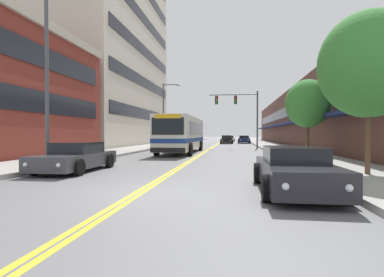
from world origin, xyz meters
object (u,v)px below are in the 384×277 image
at_px(car_charcoal_parked_right_foreground, 294,171).
at_px(street_tree_right_near, 369,65).
at_px(car_dark_grey_parked_left_mid, 76,157).
at_px(traffic_signal_mast, 241,108).
at_px(street_lamp_left_near, 52,43).
at_px(city_bus, 182,133).
at_px(street_lamp_left_far, 166,110).
at_px(fire_hydrant, 293,153).
at_px(car_navy_parked_right_mid, 244,140).
at_px(street_tree_right_mid, 308,104).
at_px(car_beige_parked_left_near, 182,141).
at_px(car_black_moving_lead, 227,140).
at_px(car_champagne_moving_second, 230,139).

height_order(car_charcoal_parked_right_foreground, street_tree_right_near, street_tree_right_near).
xyz_separation_m(car_dark_grey_parked_left_mid, traffic_signal_mast, (7.65, 21.75, 3.94)).
bearing_deg(street_lamp_left_near, city_bus, 76.80).
xyz_separation_m(car_charcoal_parked_right_foreground, street_lamp_left_near, (-9.36, 3.02, 4.88)).
bearing_deg(car_charcoal_parked_right_foreground, traffic_signal_mast, 92.17).
relative_size(traffic_signal_mast, street_lamp_left_far, 0.87).
height_order(city_bus, fire_hydrant, city_bus).
distance_m(car_dark_grey_parked_left_mid, car_navy_parked_right_mid, 40.47).
bearing_deg(street_tree_right_mid, street_tree_right_near, -91.63).
xyz_separation_m(car_charcoal_parked_right_foreground, traffic_signal_mast, (-0.96, 25.30, 3.94)).
relative_size(car_navy_parked_right_mid, street_lamp_left_far, 0.66).
bearing_deg(traffic_signal_mast, street_lamp_left_far, -173.22).
distance_m(car_beige_parked_left_near, street_lamp_left_near, 28.82).
distance_m(car_charcoal_parked_right_foreground, car_black_moving_lead, 41.11).
distance_m(car_beige_parked_left_near, fire_hydrant, 24.91).
distance_m(car_dark_grey_parked_left_mid, street_lamp_left_far, 21.11).
bearing_deg(car_charcoal_parked_right_foreground, fire_hydrant, 79.49).
bearing_deg(street_tree_right_near, car_dark_grey_parked_left_mid, 177.01).
distance_m(city_bus, car_charcoal_parked_right_foreground, 17.88).
height_order(car_beige_parked_left_near, car_dark_grey_parked_left_mid, car_beige_parked_left_near).
bearing_deg(car_navy_parked_right_mid, street_tree_right_near, -85.51).
bearing_deg(car_charcoal_parked_right_foreground, car_beige_parked_left_near, 105.49).
relative_size(car_beige_parked_left_near, car_navy_parked_right_mid, 0.95).
height_order(car_black_moving_lead, street_lamp_left_near, street_lamp_left_near).
relative_size(car_charcoal_parked_right_foreground, car_black_moving_lead, 0.98).
height_order(car_beige_parked_left_near, fire_hydrant, car_beige_parked_left_near).
bearing_deg(car_charcoal_parked_right_foreground, car_dark_grey_parked_left_mid, 157.59).
height_order(traffic_signal_mast, street_tree_right_mid, traffic_signal_mast).
distance_m(car_dark_grey_parked_left_mid, traffic_signal_mast, 23.39).
bearing_deg(car_charcoal_parked_right_foreground, car_navy_parked_right_mid, 90.01).
relative_size(car_beige_parked_left_near, car_black_moving_lead, 0.95).
height_order(car_beige_parked_left_near, street_tree_right_near, street_tree_right_near).
bearing_deg(car_dark_grey_parked_left_mid, street_lamp_left_far, 91.95).
xyz_separation_m(car_beige_parked_left_near, car_champagne_moving_second, (6.08, 23.86, -0.10)).
bearing_deg(car_beige_parked_left_near, street_tree_right_near, -67.40).
height_order(car_charcoal_parked_right_foreground, car_black_moving_lead, car_black_moving_lead).
bearing_deg(car_charcoal_parked_right_foreground, car_black_moving_lead, 94.02).
xyz_separation_m(car_navy_parked_right_mid, car_black_moving_lead, (-2.88, -2.08, -0.01)).
height_order(car_dark_grey_parked_left_mid, car_navy_parked_right_mid, car_navy_parked_right_mid).
bearing_deg(car_beige_parked_left_near, street_lamp_left_far, -94.90).
bearing_deg(street_tree_right_near, car_champagne_moving_second, 96.30).
xyz_separation_m(car_beige_parked_left_near, car_dark_grey_parked_left_mid, (0.10, -27.88, -0.07)).
xyz_separation_m(city_bus, street_lamp_left_near, (-3.22, -13.73, 3.78)).
distance_m(car_black_moving_lead, car_champagne_moving_second, 14.28).
distance_m(city_bus, street_tree_right_near, 16.83).
relative_size(car_black_moving_lead, street_lamp_left_far, 0.66).
xyz_separation_m(traffic_signal_mast, street_lamp_left_near, (-8.40, -22.28, 0.94)).
xyz_separation_m(car_beige_parked_left_near, traffic_signal_mast, (7.75, -6.13, 3.87)).
xyz_separation_m(car_dark_grey_parked_left_mid, car_black_moving_lead, (5.73, 37.46, 0.03)).
bearing_deg(car_dark_grey_parked_left_mid, car_black_moving_lead, 81.31).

